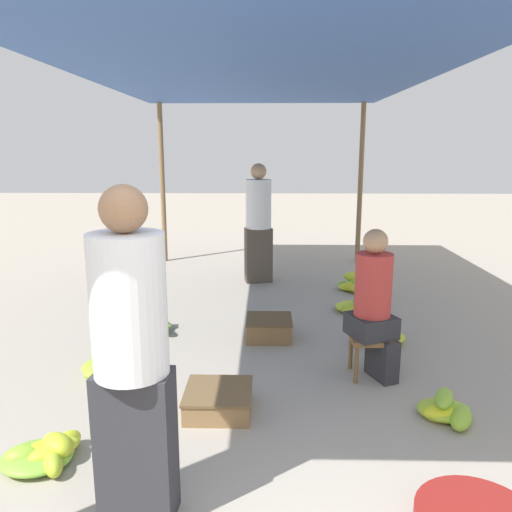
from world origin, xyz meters
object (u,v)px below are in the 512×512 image
object	(u,v)px
crate_near	(218,400)
banana_pile_left_2	(147,324)
banana_pile_left_0	(46,453)
banana_pile_right_0	(360,306)
crate_mid	(269,328)
banana_pile_right_3	(447,410)
shopper_walking_mid	(258,222)
banana_pile_left_1	(111,363)
banana_pile_right_2	(353,284)
banana_pile_right_1	(380,336)
vendor_seated	(375,303)
vendor_foreground	(132,355)
stool	(370,343)

from	to	relation	value
crate_near	banana_pile_left_2	bearing A→B (deg)	119.66
banana_pile_left_0	banana_pile_right_0	size ratio (longest dim) A/B	0.82
crate_near	crate_mid	distance (m)	1.51
banana_pile_right_0	banana_pile_right_3	distance (m)	2.41
banana_pile_left_0	shopper_walking_mid	distance (m)	4.52
banana_pile_left_1	shopper_walking_mid	bearing A→B (deg)	67.88
banana_pile_right_2	shopper_walking_mid	world-z (taller)	shopper_walking_mid
banana_pile_right_1	banana_pile_right_3	xyz separation A→B (m)	(0.16, -1.44, 0.00)
banana_pile_right_1	banana_pile_right_3	world-z (taller)	banana_pile_right_3
banana_pile_left_0	banana_pile_left_1	world-z (taller)	banana_pile_left_1
banana_pile_left_2	banana_pile_right_1	distance (m)	2.38
vendor_seated	banana_pile_left_0	xyz separation A→B (m)	(-2.23, -1.24, -0.58)
banana_pile_left_1	crate_mid	xyz separation A→B (m)	(1.36, 0.81, 0.02)
banana_pile_right_0	crate_mid	size ratio (longest dim) A/B	1.28
vendor_foreground	banana_pile_right_0	world-z (taller)	vendor_foreground
banana_pile_right_1	banana_pile_right_3	distance (m)	1.45
banana_pile_right_3	shopper_walking_mid	distance (m)	4.06
banana_pile_right_0	banana_pile_right_2	size ratio (longest dim) A/B	1.10
vendor_seated	banana_pile_right_1	xyz separation A→B (m)	(0.24, 0.76, -0.58)
vendor_foreground	stool	size ratio (longest dim) A/B	4.81
banana_pile_left_0	crate_mid	xyz separation A→B (m)	(1.37, 2.10, 0.04)
vendor_seated	banana_pile_right_3	world-z (taller)	vendor_seated
banana_pile_left_1	banana_pile_left_0	bearing A→B (deg)	-90.35
vendor_foreground	crate_near	xyz separation A→B (m)	(0.31, 1.06, -0.81)
banana_pile_right_1	banana_pile_right_2	xyz separation A→B (m)	(0.04, 1.83, 0.02)
banana_pile_left_1	crate_mid	distance (m)	1.59
crate_near	banana_pile_left_0	bearing A→B (deg)	-147.41
banana_pile_left_0	banana_pile_right_3	bearing A→B (deg)	12.05
banana_pile_right_3	banana_pile_right_0	bearing A→B (deg)	94.24
vendor_foreground	banana_pile_left_2	world-z (taller)	vendor_foreground
banana_pile_right_2	shopper_walking_mid	bearing A→B (deg)	160.94
banana_pile_left_0	banana_pile_right_3	size ratio (longest dim) A/B	1.06
stool	banana_pile_left_2	bearing A→B (deg)	155.44
vendor_foreground	banana_pile_right_0	xyz separation A→B (m)	(1.77, 3.38, -0.84)
crate_mid	banana_pile_right_1	bearing A→B (deg)	-4.96
banana_pile_left_0	stool	bearing A→B (deg)	29.39
banana_pile_left_0	crate_mid	world-z (taller)	crate_mid
stool	banana_pile_left_2	xyz separation A→B (m)	(-2.12, 0.97, -0.20)
banana_pile_left_0	banana_pile_left_2	bearing A→B (deg)	87.52
banana_pile_left_2	crate_near	distance (m)	1.82
stool	banana_pile_left_1	bearing A→B (deg)	179.08
banana_pile_left_1	crate_mid	size ratio (longest dim) A/B	1.23
banana_pile_right_2	shopper_walking_mid	size ratio (longest dim) A/B	0.32
crate_near	banana_pile_right_0	bearing A→B (deg)	57.93
banana_pile_right_1	banana_pile_right_3	size ratio (longest dim) A/B	1.19
banana_pile_right_3	crate_near	distance (m)	1.64
banana_pile_right_1	shopper_walking_mid	bearing A→B (deg)	118.65
vendor_foreground	crate_mid	xyz separation A→B (m)	(0.69, 2.52, -0.79)
vendor_foreground	banana_pile_right_2	size ratio (longest dim) A/B	3.24
banana_pile_right_0	banana_pile_right_2	world-z (taller)	banana_pile_right_2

